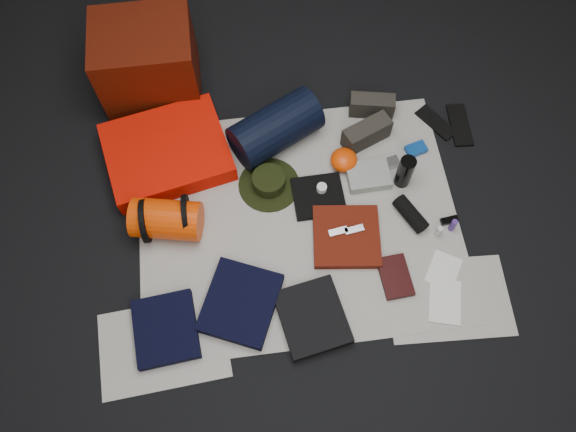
{
  "coord_description": "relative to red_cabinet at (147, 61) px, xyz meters",
  "views": [
    {
      "loc": [
        -0.2,
        -1.17,
        2.58
      ],
      "look_at": [
        -0.06,
        -0.02,
        0.1
      ],
      "focal_mm": 35.0,
      "sensor_mm": 36.0,
      "label": 1
    }
  ],
  "objects": [
    {
      "name": "cyan_case",
      "position": [
        1.37,
        -0.61,
        -0.19
      ],
      "size": [
        0.12,
        0.09,
        0.03
      ],
      "primitive_type": "cube",
      "rotation": [
        0.0,
        0.0,
        0.27
      ],
      "color": "navy",
      "rests_on": "newspaper_mat"
    },
    {
      "name": "sleeping_pad",
      "position": [
        0.06,
        -0.49,
        -0.15
      ],
      "size": [
        0.71,
        0.62,
        0.11
      ],
      "primitive_type": "cube",
      "rotation": [
        0.0,
        0.0,
        0.21
      ],
      "color": "red",
      "rests_on": "newspaper_mat"
    },
    {
      "name": "map_booklet",
      "position": [
        1.32,
        -1.45,
        -0.2
      ],
      "size": [
        0.2,
        0.25,
        0.01
      ],
      "primitive_type": "cube",
      "rotation": [
        0.0,
        0.0,
        -0.27
      ],
      "color": "silver",
      "rests_on": "newspaper_mat"
    },
    {
      "name": "boonie_brim",
      "position": [
        0.57,
        -0.72,
        -0.2
      ],
      "size": [
        0.42,
        0.42,
        0.01
      ],
      "primitive_type": "cylinder",
      "rotation": [
        0.0,
        0.0,
        0.43
      ],
      "color": "black",
      "rests_on": "newspaper_mat"
    },
    {
      "name": "boonie_crown",
      "position": [
        0.57,
        -0.72,
        -0.16
      ],
      "size": [
        0.17,
        0.17,
        0.08
      ],
      "primitive_type": "cylinder",
      "color": "black",
      "rests_on": "boonie_brim"
    },
    {
      "name": "hiking_boot_right",
      "position": [
        1.18,
        -0.33,
        -0.15
      ],
      "size": [
        0.25,
        0.14,
        0.12
      ],
      "primitive_type": "cube",
      "rotation": [
        0.0,
        0.0,
        -0.2
      ],
      "color": "#2D2923",
      "rests_on": "newspaper_mat"
    },
    {
      "name": "newspaper_sheet_front_left",
      "position": [
        -0.01,
        -1.48,
        -0.21
      ],
      "size": [
        0.61,
        0.44,
        0.0
      ],
      "primitive_type": "cube",
      "rotation": [
        0.0,
        0.0,
        0.07
      ],
      "color": "beige",
      "rests_on": "floor"
    },
    {
      "name": "newspaper_sheet_front_right",
      "position": [
        1.34,
        -1.43,
        -0.21
      ],
      "size": [
        0.6,
        0.43,
        0.0
      ],
      "primitive_type": "cube",
      "rotation": [
        0.0,
        0.0,
        -0.05
      ],
      "color": "beige",
      "rests_on": "floor"
    },
    {
      "name": "sunglasses",
      "position": [
        1.44,
        -1.04,
        -0.2
      ],
      "size": [
        0.09,
        0.05,
        0.02
      ],
      "primitive_type": "cube",
      "rotation": [
        0.0,
        0.0,
        0.12
      ],
      "color": "black",
      "rests_on": "newspaper_mat"
    },
    {
      "name": "flip_flop_left",
      "position": [
        1.52,
        -0.45,
        -0.21
      ],
      "size": [
        0.21,
        0.25,
        0.01
      ],
      "primitive_type": "cube",
      "rotation": [
        0.0,
        0.0,
        0.59
      ],
      "color": "black",
      "rests_on": "floor"
    },
    {
      "name": "trousers_charcoal",
      "position": [
        0.69,
        -1.45,
        -0.18
      ],
      "size": [
        0.35,
        0.38,
        0.05
      ],
      "primitive_type": "cube",
      "rotation": [
        0.0,
        0.0,
        0.18
      ],
      "color": "black",
      "rests_on": "newspaper_mat"
    },
    {
      "name": "compact_camera",
      "position": [
        1.21,
        -0.68,
        -0.19
      ],
      "size": [
        0.11,
        0.08,
        0.04
      ],
      "primitive_type": "cube",
      "rotation": [
        0.0,
        0.0,
        0.23
      ],
      "color": "#ACACB0",
      "rests_on": "newspaper_mat"
    },
    {
      "name": "flip_flop_right",
      "position": [
        1.65,
        -0.48,
        -0.21
      ],
      "size": [
        0.12,
        0.28,
        0.02
      ],
      "primitive_type": "cube",
      "rotation": [
        0.0,
        0.0,
        -0.06
      ],
      "color": "black",
      "rests_on": "floor"
    },
    {
      "name": "trousers_navy_b",
      "position": [
        0.36,
        -1.34,
        -0.18
      ],
      "size": [
        0.44,
        0.46,
        0.06
      ],
      "primitive_type": "cube",
      "rotation": [
        0.0,
        0.0,
        -0.42
      ],
      "color": "black",
      "rests_on": "newspaper_mat"
    },
    {
      "name": "water_bottle",
      "position": [
        1.26,
        -0.79,
        -0.11
      ],
      "size": [
        0.09,
        0.09,
        0.2
      ],
      "primitive_type": "cylinder",
      "rotation": [
        0.0,
        0.0,
        0.07
      ],
      "color": "black",
      "rests_on": "newspaper_mat"
    },
    {
      "name": "navy_duffel",
      "position": [
        0.64,
        -0.45,
        -0.09
      ],
      "size": [
        0.53,
        0.43,
        0.24
      ],
      "primitive_type": "cylinder",
      "rotation": [
        0.0,
        1.57,
        0.48
      ],
      "color": "black",
      "rests_on": "newspaper_mat"
    },
    {
      "name": "sack_strap_right",
      "position": [
        0.15,
        -0.9,
        -0.1
      ],
      "size": [
        0.02,
        0.22,
        0.22
      ],
      "primitive_type": "cylinder",
      "rotation": [
        0.0,
        1.57,
        0.0
      ],
      "color": "black",
      "rests_on": "newspaper_mat"
    },
    {
      "name": "floor",
      "position": [
        0.69,
        -0.93,
        -0.22
      ],
      "size": [
        4.5,
        4.5,
        0.02
      ],
      "primitive_type": "cube",
      "color": "black",
      "rests_on": "ground"
    },
    {
      "name": "energy_bar_b",
      "position": [
        0.95,
        -1.05,
        -0.16
      ],
      "size": [
        0.1,
        0.05,
        0.01
      ],
      "primitive_type": "cube",
      "rotation": [
        0.0,
        0.0,
        0.14
      ],
      "color": "#ACACB0",
      "rests_on": "red_shirt"
    },
    {
      "name": "map_printout",
      "position": [
        1.35,
        -1.29,
        -0.2
      ],
      "size": [
        0.21,
        0.22,
        0.01
      ],
      "primitive_type": "cube",
      "rotation": [
        0.0,
        0.0,
        -0.56
      ],
      "color": "silver",
      "rests_on": "newspaper_mat"
    },
    {
      "name": "speaker",
      "position": [
        1.25,
        -0.99,
        -0.17
      ],
      "size": [
        0.16,
        0.21,
        0.08
      ],
      "primitive_type": "cylinder",
      "rotation": [
        1.57,
        0.0,
        0.46
      ],
      "color": "black",
      "rests_on": "newspaper_mat"
    },
    {
      "name": "trousers_navy_a",
      "position": [
        0.01,
        -1.42,
        -0.18
      ],
      "size": [
        0.31,
        0.35,
        0.05
      ],
      "primitive_type": "cube",
      "rotation": [
        0.0,
        0.0,
        0.09
      ],
      "color": "black",
      "rests_on": "newspaper_mat"
    },
    {
      "name": "toiletry_clear",
      "position": [
        1.37,
        -1.11,
        -0.17
      ],
      "size": [
        0.03,
        0.03,
        0.08
      ],
      "primitive_type": "cylinder",
      "rotation": [
        0.0,
        0.0,
        0.11
      ],
      "color": "silver",
      "rests_on": "newspaper_mat"
    },
    {
      "name": "paperback_book",
      "position": [
        1.11,
        -1.3,
        -0.19
      ],
      "size": [
        0.15,
        0.22,
        0.03
      ],
      "primitive_type": "cube",
      "rotation": [
        0.0,
        0.0,
        0.07
      ],
      "color": "black",
      "rests_on": "newspaper_mat"
    },
    {
      "name": "first_aid_pouch",
      "position": [
        1.08,
        -0.75,
        -0.18
      ],
      "size": [
        0.22,
        0.17,
        0.05
      ],
      "primitive_type": "cube",
      "rotation": [
        0.0,
        0.0,
        0.03
      ],
      "color": "gray",
      "rests_on": "newspaper_mat"
    },
    {
      "name": "orange_stuff_sack",
      "position": [
        0.97,
        -0.65,
        -0.16
      ],
      "size": [
        0.18,
        0.18,
        0.09
      ],
      "primitive_type": "ellipsoid",
      "rotation": [
        0.0,
        0.0,
        0.34
      ],
      "color": "#E23903",
      "rests_on": "newspaper_mat"
    },
    {
      "name": "tape_roll",
      "position": [
        0.83,
        -0.79,
        -0.16
      ],
      "size": [
        0.05,
        0.05,
        0.04
      ],
      "primitive_type": "cylinder",
      "color": "silver",
      "rests_on": "black_tshirt"
    },
    {
      "name": "red_cabinet",
      "position": [
        0.0,
        0.0,
        0.0
      ],
      "size": [
        0.51,
        0.43,
        0.43
      ],
      "primitive_type": "cube",
      "rotation": [
        0.0,
        0.0,
        0.0
      ],
      "color": "#4A1005",
      "rests_on": "floor"
    },
    {
      "name": "toiletry_purple",
      "position": [
        1.44,
        -1.08,
        -0.16
      ],
      "size": [
        0.03,
        0.03,
        0.09
      ],
      "primitive_type": "cylinder",
      "rotation": [
        0.0,
        0.0,
        0.01
      ],
      "color": "#45267C",
      "rests_on": "newspaper_mat"
    },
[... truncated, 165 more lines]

